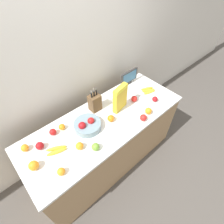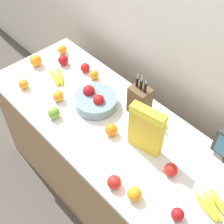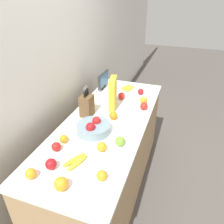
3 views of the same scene
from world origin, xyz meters
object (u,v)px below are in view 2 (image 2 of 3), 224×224
object	(u,v)px
cereal_box	(146,128)
orange_front_center	(94,75)
orange_front_right	(134,194)
orange_mid_right	(23,84)
orange_front_left	(36,61)
apple_leftmost	(171,169)
apple_near_bananas	(85,68)
apple_middle	(63,60)
knife_block	(140,100)
fruit_bowl	(95,100)
orange_back_center	(62,50)
orange_by_cereal	(58,96)
apple_by_knife_block	(54,113)
banana_bunch_left	(57,77)
banana_bunch_right	(213,205)
orange_mid_left	(111,130)
apple_rightmost	(114,182)
apple_rear	(178,214)

from	to	relation	value
cereal_box	orange_front_center	bearing A→B (deg)	153.30
orange_front_right	orange_mid_right	bearing A→B (deg)	178.35
orange_front_left	orange_front_center	bearing A→B (deg)	28.37
apple_leftmost	orange_front_left	distance (m)	1.31
cereal_box	apple_near_bananas	size ratio (longest dim) A/B	4.51
apple_near_bananas	apple_middle	distance (m)	0.19
apple_leftmost	knife_block	bearing A→B (deg)	155.12
fruit_bowl	orange_back_center	distance (m)	0.64
orange_by_cereal	orange_back_center	bearing A→B (deg)	140.30
knife_block	apple_by_knife_block	xyz separation A→B (m)	(-0.34, -0.44, -0.07)
fruit_bowl	orange_mid_right	distance (m)	0.54
banana_bunch_left	apple_by_knife_block	bearing A→B (deg)	-38.74
banana_bunch_right	orange_mid_left	distance (m)	0.71
apple_near_bananas	orange_by_cereal	size ratio (longest dim) A/B	0.93
fruit_bowl	banana_bunch_left	bearing A→B (deg)	-175.23
orange_front_right	orange_front_center	world-z (taller)	orange_front_right
banana_bunch_left	apple_rightmost	bearing A→B (deg)	-17.55
cereal_box	fruit_bowl	size ratio (longest dim) A/B	1.11
orange_mid_left	orange_back_center	xyz separation A→B (m)	(-0.86, 0.27, -0.00)
banana_bunch_left	banana_bunch_right	world-z (taller)	banana_bunch_left
apple_middle	orange_front_center	distance (m)	0.29
apple_near_bananas	orange_mid_left	world-z (taller)	orange_mid_left
apple_rightmost	orange_front_left	distance (m)	1.18
cereal_box	apple_leftmost	bearing A→B (deg)	-17.03
apple_near_bananas	orange_back_center	xyz separation A→B (m)	(-0.29, 0.01, 0.00)
knife_block	apple_by_knife_block	world-z (taller)	knife_block
orange_front_right	knife_block	bearing A→B (deg)	131.68
banana_bunch_left	orange_front_center	world-z (taller)	orange_front_center
banana_bunch_right	orange_mid_left	size ratio (longest dim) A/B	2.63
banana_bunch_right	orange_mid_left	xyz separation A→B (m)	(-0.71, -0.06, 0.02)
cereal_box	apple_by_knife_block	distance (m)	0.63
apple_near_bananas	orange_mid_left	bearing A→B (deg)	-24.76
orange_front_left	apple_by_knife_block	bearing A→B (deg)	-21.91
cereal_box	apple_middle	distance (m)	0.97
apple_rightmost	apple_near_bananas	bearing A→B (deg)	149.64
orange_mid_right	orange_back_center	world-z (taller)	orange_back_center
fruit_bowl	apple_rear	size ratio (longest dim) A/B	4.22
apple_rear	apple_middle	size ratio (longest dim) A/B	0.87
banana_bunch_right	apple_rightmost	xyz separation A→B (m)	(-0.43, -0.29, 0.02)
apple_rightmost	orange_mid_right	world-z (taller)	apple_rightmost
apple_rear	apple_rightmost	distance (m)	0.36
apple_leftmost	orange_front_right	distance (m)	0.26
apple_rear	orange_by_cereal	size ratio (longest dim) A/B	0.89
banana_bunch_left	apple_rear	bearing A→B (deg)	-8.14
banana_bunch_left	apple_middle	world-z (taller)	apple_middle
fruit_bowl	apple_middle	xyz separation A→B (m)	(-0.49, 0.10, -0.00)
banana_bunch_left	orange_front_left	xyz separation A→B (m)	(-0.23, -0.02, 0.03)
orange_back_center	orange_mid_left	bearing A→B (deg)	-17.42
fruit_bowl	apple_middle	distance (m)	0.50
cereal_box	orange_by_cereal	distance (m)	0.70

